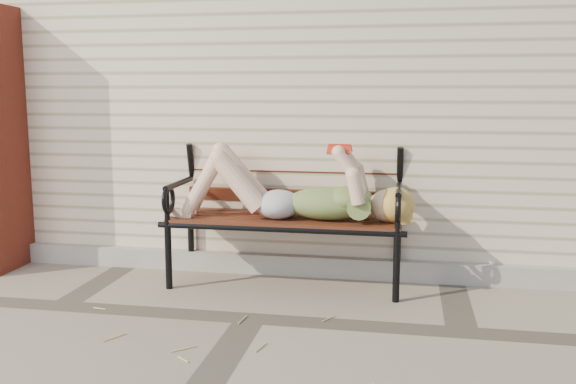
# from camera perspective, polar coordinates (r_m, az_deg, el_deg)

# --- Properties ---
(ground) EXTENTS (80.00, 80.00, 0.00)m
(ground) POSITION_cam_1_polar(r_m,az_deg,el_deg) (3.98, -3.32, -11.16)
(ground) COLOR gray
(ground) RESTS_ON ground
(house_wall) EXTENTS (8.00, 4.00, 3.00)m
(house_wall) POSITION_cam_1_polar(r_m,az_deg,el_deg) (6.69, 2.80, 10.12)
(house_wall) COLOR beige
(house_wall) RESTS_ON ground
(foundation_strip) EXTENTS (8.00, 0.10, 0.15)m
(foundation_strip) POSITION_cam_1_polar(r_m,az_deg,el_deg) (4.86, -0.58, -6.45)
(foundation_strip) COLOR #A9A299
(foundation_strip) RESTS_ON ground
(garden_bench) EXTENTS (1.78, 0.71, 1.15)m
(garden_bench) POSITION_cam_1_polar(r_m,az_deg,el_deg) (4.58, 0.01, -0.10)
(garden_bench) COLOR black
(garden_bench) RESTS_ON ground
(reading_woman) EXTENTS (1.68, 0.38, 0.53)m
(reading_woman) POSITION_cam_1_polar(r_m,az_deg,el_deg) (4.44, -0.13, 0.11)
(reading_woman) COLOR #0A3546
(reading_woman) RESTS_ON ground
(straw_scatter) EXTENTS (3.07, 1.63, 0.01)m
(straw_scatter) POSITION_cam_1_polar(r_m,az_deg,el_deg) (3.41, -11.71, -14.76)
(straw_scatter) COLOR #D4C267
(straw_scatter) RESTS_ON ground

